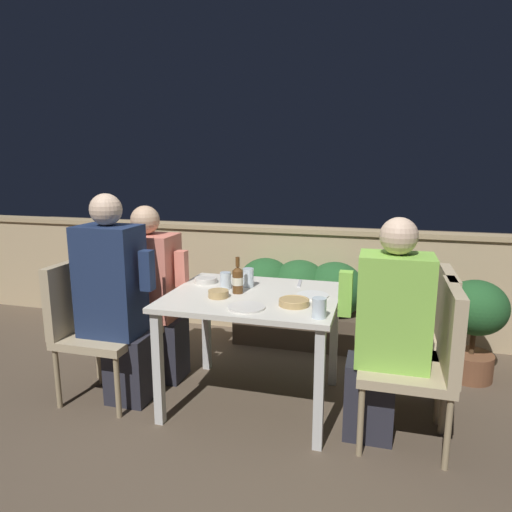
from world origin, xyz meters
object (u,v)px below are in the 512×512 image
at_px(chair_left_near, 89,318).
at_px(chair_right_near, 427,352).
at_px(chair_left_far, 127,303).
at_px(person_coral_top, 153,294).
at_px(potted_plant, 475,319).
at_px(chair_right_far, 425,331).
at_px(person_navy_jumper, 116,299).
at_px(person_green_blouse, 386,331).
at_px(beer_bottle, 238,279).

distance_m(chair_left_near, chair_right_near, 2.00).
bearing_deg(chair_left_far, chair_left_near, -101.24).
relative_size(person_coral_top, chair_right_near, 1.37).
xyz_separation_m(chair_left_far, potted_plant, (2.32, 0.55, -0.09)).
distance_m(chair_right_near, chair_right_far, 0.32).
distance_m(person_navy_jumper, person_coral_top, 0.35).
relative_size(person_navy_jumper, person_coral_top, 1.08).
bearing_deg(person_green_blouse, chair_right_near, 0.00).
distance_m(chair_left_far, beer_bottle, 0.92).
xyz_separation_m(person_coral_top, chair_right_far, (1.74, -0.01, -0.08)).
bearing_deg(chair_right_near, chair_left_far, 170.47).
height_order(chair_left_far, beer_bottle, beer_bottle).
relative_size(chair_left_near, chair_right_far, 1.00).
distance_m(chair_left_far, chair_right_far, 1.95).
bearing_deg(beer_bottle, chair_left_near, -169.37).
xyz_separation_m(person_navy_jumper, beer_bottle, (0.72, 0.17, 0.13)).
bearing_deg(person_coral_top, beer_bottle, -13.84).
height_order(person_navy_jumper, potted_plant, person_navy_jumper).
xyz_separation_m(chair_left_far, person_green_blouse, (1.73, -0.32, 0.09)).
distance_m(chair_right_near, beer_bottle, 1.12).
bearing_deg(person_green_blouse, potted_plant, 55.72).
distance_m(chair_left_near, beer_bottle, 0.98).
relative_size(chair_left_near, person_green_blouse, 0.72).
xyz_separation_m(person_coral_top, chair_right_near, (1.73, -0.32, -0.08)).
distance_m(chair_left_near, person_coral_top, 0.44).
bearing_deg(chair_right_far, chair_right_near, -93.12).
relative_size(person_green_blouse, chair_right_far, 1.38).
height_order(chair_left_far, chair_right_near, same).
xyz_separation_m(chair_left_far, chair_right_near, (1.93, -0.32, 0.00)).
bearing_deg(person_navy_jumper, potted_plant, 21.97).
bearing_deg(person_coral_top, chair_right_far, -0.24).
height_order(chair_right_near, potted_plant, chair_right_near).
relative_size(chair_left_near, beer_bottle, 3.96).
xyz_separation_m(person_green_blouse, potted_plant, (0.59, 0.87, -0.18)).
relative_size(chair_right_near, person_green_blouse, 0.72).
bearing_deg(chair_left_far, potted_plant, 13.23).
height_order(chair_left_near, person_navy_jumper, person_navy_jumper).
height_order(person_navy_jumper, beer_bottle, person_navy_jumper).
height_order(chair_right_near, person_green_blouse, person_green_blouse).
bearing_deg(person_navy_jumper, chair_right_near, 0.34).
distance_m(person_green_blouse, potted_plant, 1.07).
height_order(person_coral_top, beer_bottle, person_coral_top).
distance_m(person_navy_jumper, chair_right_near, 1.80).
bearing_deg(person_coral_top, person_navy_jumper, -101.75).
distance_m(chair_left_near, person_navy_jumper, 0.25).
bearing_deg(potted_plant, chair_left_near, -159.75).
bearing_deg(beer_bottle, person_green_blouse, -10.68).
xyz_separation_m(chair_right_near, potted_plant, (0.39, 0.87, -0.09)).
bearing_deg(person_coral_top, potted_plant, 14.47).
bearing_deg(person_navy_jumper, chair_left_near, 180.00).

